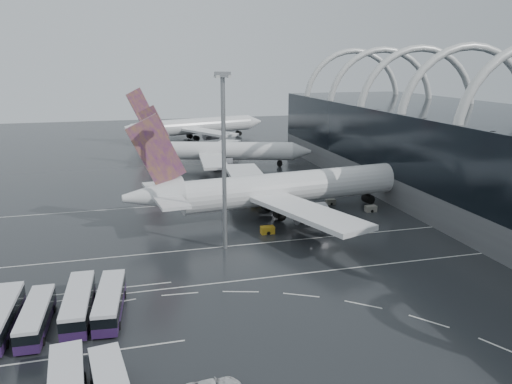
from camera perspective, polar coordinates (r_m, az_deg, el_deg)
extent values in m
plane|color=black|center=(75.54, -2.01, -9.44)|extent=(420.00, 420.00, 0.00)
cube|color=#55575A|center=(119.75, 25.82, -0.23)|extent=(42.00, 160.00, 6.00)
cube|color=black|center=(117.81, 26.37, 4.47)|extent=(42.00, 160.00, 14.00)
torus|color=silver|center=(120.76, 22.72, 7.49)|extent=(33.80, 1.80, 33.80)
torus|color=silver|center=(136.24, 17.88, 8.63)|extent=(33.80, 1.80, 33.80)
torus|color=silver|center=(152.51, 14.03, 9.48)|extent=(33.80, 1.80, 33.80)
torus|color=silver|center=(169.36, 10.92, 10.14)|extent=(33.80, 1.80, 33.80)
cube|color=silver|center=(73.76, -1.66, -10.06)|extent=(120.00, 0.25, 0.01)
cube|color=silver|center=(86.39, -3.81, -6.26)|extent=(120.00, 0.25, 0.01)
cube|color=silver|center=(112.61, -6.58, -1.27)|extent=(120.00, 0.25, 0.01)
cube|color=silver|center=(60.50, -22.05, -17.23)|extent=(28.00, 0.25, 0.01)
cube|color=silver|center=(74.53, -20.64, -10.80)|extent=(28.00, 0.25, 0.01)
cylinder|color=white|center=(103.24, 4.20, 0.56)|extent=(46.93, 12.29, 6.46)
cone|color=white|center=(117.22, 15.94, 1.75)|extent=(7.44, 7.25, 6.46)
cone|color=white|center=(94.13, -11.72, -0.42)|extent=(11.86, 7.81, 6.46)
cube|color=#561B73|center=(92.55, -11.30, 4.57)|extent=(10.72, 2.02, 13.68)
cube|color=white|center=(94.53, -10.39, -0.29)|extent=(7.51, 20.51, 0.56)
cube|color=white|center=(89.54, 5.58, -2.15)|extent=(16.54, 28.84, 0.89)
cube|color=white|center=(114.02, -0.91, 1.63)|extent=(10.05, 28.37, 0.89)
cylinder|color=slate|center=(94.92, 6.24, -2.44)|extent=(6.55, 4.53, 3.78)
cylinder|color=slate|center=(112.24, 1.41, 0.36)|extent=(6.55, 4.53, 3.78)
cube|color=black|center=(102.60, 1.92, -2.08)|extent=(14.15, 8.76, 2.45)
cylinder|color=white|center=(150.20, -3.04, 4.72)|extent=(37.52, 16.12, 5.41)
cone|color=white|center=(149.85, 5.24, 4.66)|extent=(6.92, 6.80, 5.41)
cone|color=white|center=(153.88, -11.80, 5.03)|extent=(10.49, 7.89, 5.41)
cube|color=#561B73|center=(152.68, -11.60, 7.58)|extent=(8.75, 3.15, 11.46)
cube|color=white|center=(153.45, -11.13, 5.03)|extent=(8.90, 17.27, 0.47)
cube|color=white|center=(139.30, -4.98, 3.66)|extent=(8.51, 23.77, 0.75)
cube|color=white|center=(162.07, -3.99, 5.25)|extent=(16.98, 23.54, 0.75)
cylinder|color=slate|center=(142.50, -3.69, 3.25)|extent=(5.83, 4.52, 3.17)
cylinder|color=slate|center=(158.90, -3.10, 4.46)|extent=(5.83, 4.52, 3.17)
cube|color=black|center=(151.27, -4.43, 3.33)|extent=(12.44, 8.96, 2.05)
cylinder|color=white|center=(204.30, -6.14, 7.57)|extent=(42.22, 18.17, 6.29)
cone|color=white|center=(215.83, -0.24, 8.03)|extent=(8.05, 7.90, 6.29)
cone|color=white|center=(194.32, -13.26, 7.21)|extent=(12.20, 9.15, 6.29)
cube|color=#561B73|center=(193.82, -13.10, 9.59)|extent=(10.20, 3.63, 13.34)
cube|color=white|center=(195.01, -12.66, 7.27)|extent=(10.30, 20.11, 0.54)
cube|color=white|center=(190.40, -5.53, 6.86)|extent=(19.70, 27.44, 0.87)
cube|color=white|center=(214.90, -8.76, 7.66)|extent=(9.81, 27.66, 0.87)
cylinder|color=slate|center=(195.48, -5.15, 6.49)|extent=(6.78, 5.25, 3.69)
cylinder|color=slate|center=(212.98, -7.53, 7.11)|extent=(6.78, 5.25, 3.69)
cube|color=black|center=(203.08, -7.21, 6.25)|extent=(14.47, 10.40, 2.39)
cube|color=#2B133C|center=(67.93, -27.08, -13.25)|extent=(3.24, 13.27, 1.12)
cube|color=black|center=(67.40, -27.20, -12.33)|extent=(3.30, 13.01, 1.32)
cylinder|color=black|center=(64.16, -26.62, -15.30)|extent=(0.38, 1.02, 1.02)
cylinder|color=black|center=(71.46, -25.16, -11.98)|extent=(0.38, 1.02, 1.02)
cube|color=#2B133C|center=(66.56, -23.78, -13.52)|extent=(3.06, 12.20, 1.03)
cube|color=black|center=(66.06, -23.88, -12.66)|extent=(3.11, 11.96, 1.21)
cube|color=silver|center=(65.71, -23.95, -12.02)|extent=(3.06, 12.20, 0.42)
cylinder|color=black|center=(63.14, -23.16, -15.44)|extent=(0.35, 0.94, 0.93)
cylinder|color=black|center=(63.69, -25.54, -15.45)|extent=(0.35, 0.94, 0.93)
cylinder|color=black|center=(69.89, -22.12, -12.29)|extent=(0.35, 0.94, 0.93)
cylinder|color=black|center=(70.38, -24.25, -12.33)|extent=(0.35, 0.94, 0.93)
cube|color=#2B133C|center=(67.55, -19.58, -12.58)|extent=(3.37, 13.41, 1.13)
cube|color=black|center=(67.01, -19.67, -11.64)|extent=(3.42, 13.15, 1.33)
cube|color=silver|center=(66.63, -19.74, -10.95)|extent=(3.37, 13.41, 0.46)
cylinder|color=black|center=(63.81, -18.63, -14.60)|extent=(0.39, 1.04, 1.03)
cylinder|color=black|center=(64.20, -21.24, -14.66)|extent=(0.39, 1.04, 1.03)
cylinder|color=black|center=(71.37, -18.04, -11.28)|extent=(0.39, 1.04, 1.03)
cylinder|color=black|center=(71.71, -20.35, -11.36)|extent=(0.39, 1.04, 1.03)
cube|color=#2B133C|center=(67.06, -16.31, -12.53)|extent=(3.98, 13.17, 1.10)
cube|color=black|center=(66.53, -16.39, -11.61)|extent=(4.02, 12.91, 1.30)
cube|color=silver|center=(66.15, -16.44, -10.93)|extent=(3.98, 13.17, 0.45)
cylinder|color=black|center=(63.44, -15.39, -14.53)|extent=(0.43, 1.02, 1.00)
cylinder|color=black|center=(63.80, -17.95, -14.56)|extent=(0.43, 1.02, 1.00)
cylinder|color=black|center=(70.78, -14.81, -11.26)|extent=(0.43, 1.02, 1.00)
cylinder|color=black|center=(71.10, -17.08, -11.31)|extent=(0.43, 1.02, 1.00)
cube|color=silver|center=(50.42, -20.94, -19.84)|extent=(4.26, 14.01, 0.48)
cylinder|color=black|center=(55.49, -19.03, -19.43)|extent=(0.46, 1.09, 1.06)
cylinder|color=black|center=(55.64, -22.25, -19.66)|extent=(0.46, 1.09, 1.06)
cylinder|color=black|center=(54.36, -14.99, -19.90)|extent=(0.50, 1.06, 1.02)
cylinder|color=gray|center=(81.73, -3.68, 2.98)|extent=(0.72, 0.72, 28.61)
cube|color=gray|center=(80.03, -3.85, 13.27)|extent=(2.25, 2.25, 0.82)
cube|color=silver|center=(80.03, -3.85, 13.06)|extent=(2.04, 2.04, 0.41)
cube|color=slate|center=(112.06, 8.52, -1.12)|extent=(2.10, 1.24, 1.14)
cube|color=#AA8016|center=(92.38, 1.33, -4.36)|extent=(2.51, 1.48, 1.37)
cube|color=slate|center=(108.31, 12.98, -1.86)|extent=(2.35, 1.39, 1.28)
cube|color=#AA8016|center=(110.06, 0.00, -1.24)|extent=(2.13, 1.26, 1.16)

